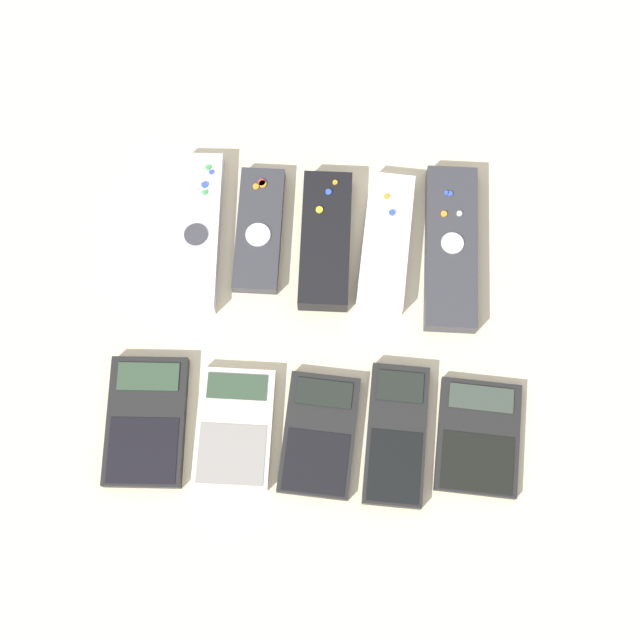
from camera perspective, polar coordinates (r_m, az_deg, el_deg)
ground_plane at (r=1.00m, az=-0.08°, el=-1.47°), size 3.00×3.00×0.00m
remote_0 at (r=1.04m, az=-7.84°, el=5.61°), size 0.06×0.19×0.02m
remote_1 at (r=1.04m, az=-3.92°, el=5.77°), size 0.05×0.15×0.02m
remote_2 at (r=1.02m, az=0.10°, el=5.12°), size 0.06×0.16×0.03m
remote_3 at (r=1.03m, az=4.24°, el=4.99°), size 0.06×0.17×0.03m
remote_4 at (r=1.03m, az=8.38°, el=4.58°), size 0.06×0.20×0.02m
calculator_0 at (r=0.99m, az=-11.07°, el=-6.38°), size 0.09×0.14×0.02m
calculator_1 at (r=0.97m, az=-5.50°, el=-6.88°), size 0.08×0.13×0.02m
calculator_2 at (r=0.97m, az=-0.04°, el=-7.36°), size 0.08×0.14×0.02m
calculator_3 at (r=0.97m, az=4.91°, el=-7.33°), size 0.07×0.15×0.02m
calculator_4 at (r=0.98m, az=10.09°, el=-7.38°), size 0.09×0.13×0.01m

